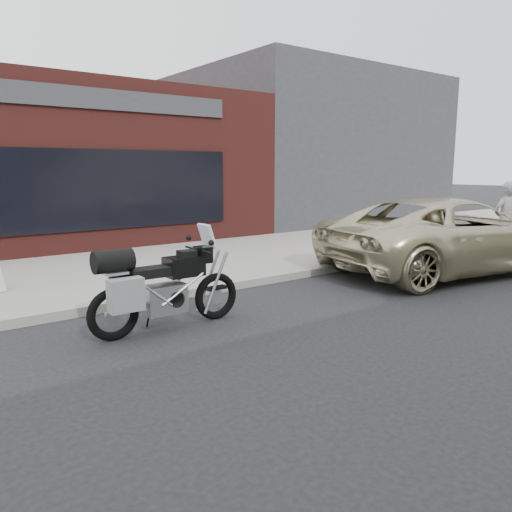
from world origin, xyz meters
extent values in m
plane|color=black|center=(0.00, 0.00, 0.00)|extent=(120.00, 120.00, 0.00)
cube|color=gray|center=(0.00, 7.00, 0.07)|extent=(44.00, 6.00, 0.15)
cube|color=#551F1B|center=(-2.00, 14.00, 2.25)|extent=(14.00, 10.00, 4.50)
cube|color=black|center=(-2.00, 8.97, 1.70)|extent=(10.00, 0.08, 2.00)
cube|color=#2D2D32|center=(-2.00, 8.97, 3.90)|extent=(10.00, 0.08, 0.50)
cube|color=#2D2D32|center=(10.00, 14.00, 3.00)|extent=(10.00, 10.00, 6.00)
torus|color=black|center=(-2.79, 2.71, 0.35)|extent=(0.71, 0.12, 0.71)
torus|color=black|center=(-1.21, 2.71, 0.35)|extent=(0.71, 0.12, 0.71)
cube|color=#B7B7BC|center=(-2.05, 2.71, 0.44)|extent=(0.58, 0.32, 0.40)
cube|color=black|center=(-1.74, 2.71, 0.87)|extent=(0.53, 0.34, 0.27)
cube|color=black|center=(-2.26, 2.71, 0.84)|extent=(0.58, 0.30, 0.13)
cube|color=black|center=(-2.63, 2.71, 0.76)|extent=(0.32, 0.23, 0.15)
cube|color=black|center=(-1.42, 2.71, 1.00)|extent=(0.19, 0.25, 0.23)
cube|color=silver|center=(-1.35, 2.71, 1.27)|extent=(0.15, 0.32, 0.35)
cylinder|color=black|center=(-1.49, 2.71, 1.08)|extent=(0.03, 0.74, 0.03)
cube|color=#B7B7BC|center=(-2.76, 2.71, 0.91)|extent=(0.30, 0.32, 0.03)
cube|color=slate|center=(-2.72, 2.43, 0.65)|extent=(0.44, 0.19, 0.42)
cylinder|color=black|center=(-2.76, 2.71, 1.06)|extent=(0.51, 0.30, 0.30)
cylinder|color=#B7B7BC|center=(-2.48, 2.88, 0.37)|extent=(0.59, 0.09, 0.20)
imported|color=beige|center=(4.71, 2.60, 0.81)|extent=(6.20, 3.69, 1.62)
imported|color=gray|center=(7.43, 2.79, 0.96)|extent=(0.79, 0.62, 1.91)
camera|label=1|loc=(-5.06, -3.43, 2.23)|focal=35.00mm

